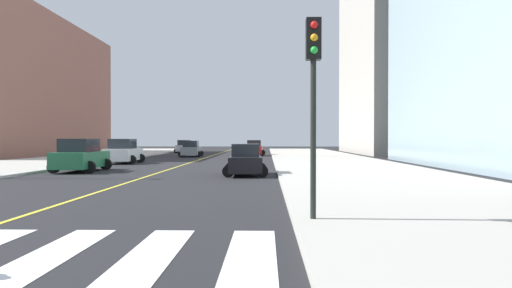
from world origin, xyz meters
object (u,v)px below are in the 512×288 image
at_px(car_gray_second, 191,149).
at_px(car_red_nearest, 254,148).
at_px(traffic_light_near_corner, 313,78).
at_px(car_black_sixth, 245,161).
at_px(car_silver_third, 185,147).
at_px(car_white_fourth, 123,152).
at_px(car_green_fifth, 81,156).

bearing_deg(car_gray_second, car_red_nearest, 22.82).
relative_size(car_gray_second, traffic_light_near_corner, 0.86).
height_order(car_black_sixth, traffic_light_near_corner, traffic_light_near_corner).
height_order(car_gray_second, car_silver_third, car_silver_third).
distance_m(car_gray_second, traffic_light_near_corner, 40.36).
xyz_separation_m(car_silver_third, car_black_sixth, (10.69, -38.49, -0.04)).
relative_size(car_red_nearest, car_white_fourth, 0.91).
bearing_deg(car_gray_second, car_white_fourth, -106.82).
bearing_deg(car_silver_third, car_green_fifth, -88.21).
relative_size(car_red_nearest, traffic_light_near_corner, 0.88).
bearing_deg(car_silver_third, traffic_light_near_corner, -74.58).
bearing_deg(car_white_fourth, car_black_sixth, -48.55).
relative_size(car_white_fourth, car_green_fifth, 0.99).
distance_m(car_red_nearest, car_gray_second, 7.86).
height_order(car_silver_third, car_black_sixth, car_silver_third).
xyz_separation_m(car_gray_second, car_silver_third, (-3.30, 13.61, 0.01)).
bearing_deg(car_gray_second, car_silver_third, 101.33).
xyz_separation_m(car_white_fourth, car_green_fifth, (0.30, -9.14, 0.01)).
bearing_deg(car_green_fifth, car_white_fourth, 90.69).
distance_m(car_silver_third, car_white_fourth, 26.88).
height_order(car_red_nearest, car_gray_second, car_red_nearest).
distance_m(car_red_nearest, car_white_fourth, 19.68).
height_order(car_green_fifth, car_black_sixth, car_green_fifth).
height_order(car_green_fifth, traffic_light_near_corner, traffic_light_near_corner).
bearing_deg(car_green_fifth, car_red_nearest, 67.07).
relative_size(car_red_nearest, car_gray_second, 1.02).
height_order(car_white_fourth, traffic_light_near_corner, traffic_light_near_corner).
height_order(car_white_fourth, car_black_sixth, car_white_fourth).
bearing_deg(car_black_sixth, car_green_fifth, -15.68).
height_order(car_silver_third, traffic_light_near_corner, traffic_light_near_corner).
distance_m(car_green_fifth, car_black_sixth, 10.82).
xyz_separation_m(car_green_fifth, car_black_sixth, (10.53, -2.47, -0.14)).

